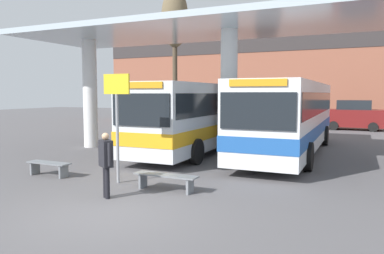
% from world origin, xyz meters
% --- Properties ---
extents(ground_plane, '(100.00, 100.00, 0.00)m').
position_xyz_m(ground_plane, '(0.00, 0.00, 0.00)').
color(ground_plane, '#565456').
extents(townhouse_backdrop, '(40.00, 0.58, 8.53)m').
position_xyz_m(townhouse_backdrop, '(0.00, 27.42, 4.97)').
color(townhouse_backdrop, brown).
rests_on(townhouse_backdrop, ground_plane).
extents(station_canopy, '(19.74, 6.12, 5.61)m').
position_xyz_m(station_canopy, '(0.00, 8.20, 4.88)').
color(station_canopy, silver).
rests_on(station_canopy, ground_plane).
extents(transit_bus_left_bay, '(2.87, 10.58, 3.14)m').
position_xyz_m(transit_bus_left_bay, '(-1.87, 9.36, 1.75)').
color(transit_bus_left_bay, silver).
rests_on(transit_bus_left_bay, ground_plane).
extents(transit_bus_center_bay, '(2.95, 12.33, 3.18)m').
position_xyz_m(transit_bus_center_bay, '(2.16, 10.46, 1.78)').
color(transit_bus_center_bay, silver).
rests_on(transit_bus_center_bay, ground_plane).
extents(waiting_bench_near_pillar, '(1.88, 0.44, 0.46)m').
position_xyz_m(waiting_bench_near_pillar, '(0.23, 2.26, 0.35)').
color(waiting_bench_near_pillar, slate).
rests_on(waiting_bench_near_pillar, ground_plane).
extents(waiting_bench_mid_platform, '(1.58, 0.44, 0.46)m').
position_xyz_m(waiting_bench_mid_platform, '(-4.16, 2.26, 0.34)').
color(waiting_bench_mid_platform, slate).
rests_on(waiting_bench_mid_platform, ground_plane).
extents(info_sign_platform, '(0.90, 0.09, 3.30)m').
position_xyz_m(info_sign_platform, '(-1.53, 2.46, 2.33)').
color(info_sign_platform, gray).
rests_on(info_sign_platform, ground_plane).
extents(pedestrian_waiting, '(0.58, 0.45, 1.71)m').
position_xyz_m(pedestrian_waiting, '(-0.80, 0.95, 1.05)').
color(pedestrian_waiting, black).
rests_on(pedestrian_waiting, ground_plane).
extents(poplar_tree_behind_left, '(2.03, 2.03, 10.65)m').
position_xyz_m(poplar_tree_behind_left, '(-8.08, 18.84, 8.18)').
color(poplar_tree_behind_left, '#473A2B').
rests_on(poplar_tree_behind_left, ground_plane).
extents(parked_car_street, '(4.30, 2.08, 2.22)m').
position_xyz_m(parked_car_street, '(4.49, 23.53, 1.07)').
color(parked_car_street, maroon).
rests_on(parked_car_street, ground_plane).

